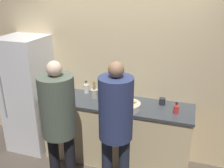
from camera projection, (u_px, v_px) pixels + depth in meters
The scene contains 11 objects.
wall_back at pixel (123, 72), 3.63m from camera, with size 5.20×0.06×2.60m.
counter at pixel (116, 131), 3.66m from camera, with size 2.11×0.63×0.95m.
refrigerator at pixel (29, 94), 3.87m from camera, with size 0.63×0.67×1.80m.
person_left at pixel (58, 116), 2.88m from camera, with size 0.41×0.41×1.73m.
person_center at pixel (116, 119), 2.81m from camera, with size 0.39×0.39×1.74m.
fruit_bowl at pixel (128, 106), 3.29m from camera, with size 0.33×0.33×0.12m.
utensil_crock at pixel (94, 93), 3.61m from camera, with size 0.10×0.10×0.25m.
bottle_red at pixel (176, 109), 3.16m from camera, with size 0.07×0.07×0.15m.
bottle_clear at pixel (86, 88), 3.77m from camera, with size 0.07×0.07×0.19m.
cup_black at pixel (162, 101), 3.40m from camera, with size 0.08×0.08×0.09m.
potted_plant at pixel (111, 88), 3.62m from camera, with size 0.14×0.14×0.24m.
Camera 1 is at (0.91, -2.68, 2.47)m, focal length 40.00 mm.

